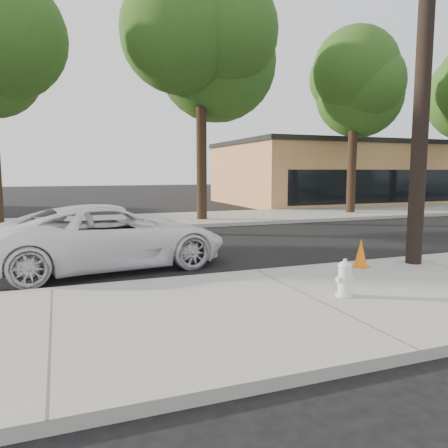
{
  "coord_description": "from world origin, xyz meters",
  "views": [
    {
      "loc": [
        -3.83,
        -10.2,
        2.21
      ],
      "look_at": [
        -0.28,
        -0.89,
        1.0
      ],
      "focal_mm": 35.0,
      "sensor_mm": 36.0,
      "label": 1
    }
  ],
  "objects_px": {
    "utility_pole": "(424,54)",
    "traffic_cone": "(361,253)",
    "police_cruiser": "(111,236)",
    "fire_hydrant": "(345,279)"
  },
  "relations": [
    {
      "from": "utility_pole",
      "to": "police_cruiser",
      "type": "xyz_separation_m",
      "value": [
        -6.33,
        2.6,
        -3.97
      ]
    },
    {
      "from": "police_cruiser",
      "to": "fire_hydrant",
      "type": "relative_size",
      "value": 8.96
    },
    {
      "from": "police_cruiser",
      "to": "traffic_cone",
      "type": "bearing_deg",
      "value": -124.87
    },
    {
      "from": "fire_hydrant",
      "to": "traffic_cone",
      "type": "bearing_deg",
      "value": 44.3
    },
    {
      "from": "utility_pole",
      "to": "traffic_cone",
      "type": "bearing_deg",
      "value": 176.32
    },
    {
      "from": "utility_pole",
      "to": "traffic_cone",
      "type": "distance_m",
      "value": 4.47
    },
    {
      "from": "utility_pole",
      "to": "police_cruiser",
      "type": "relative_size",
      "value": 1.71
    },
    {
      "from": "fire_hydrant",
      "to": "utility_pole",
      "type": "bearing_deg",
      "value": 26.69
    },
    {
      "from": "police_cruiser",
      "to": "fire_hydrant",
      "type": "distance_m",
      "value": 5.36
    },
    {
      "from": "utility_pole",
      "to": "fire_hydrant",
      "type": "relative_size",
      "value": 15.3
    }
  ]
}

